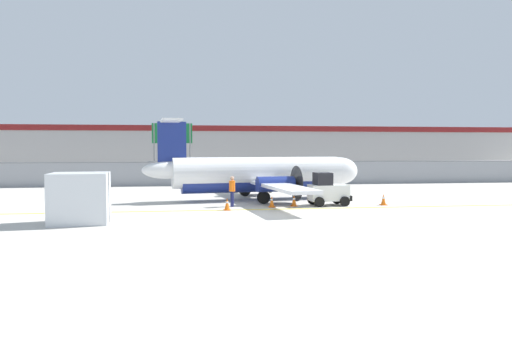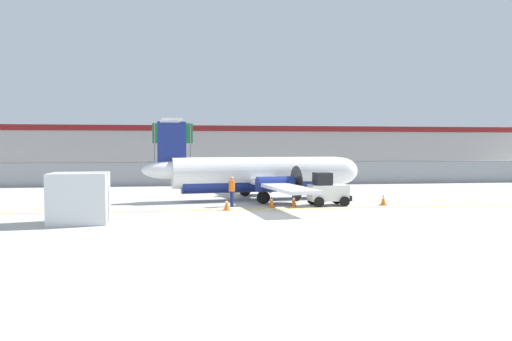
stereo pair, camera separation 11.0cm
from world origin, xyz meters
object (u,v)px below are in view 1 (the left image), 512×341
object	(u,v)px
commuter_airplane	(262,174)
parked_car_1	(157,168)
parked_car_3	(258,170)
parked_car_4	(298,167)
traffic_cone_near_left	(383,200)
traffic_cone_far_left	(294,201)
highway_sign	(172,138)
cargo_container	(80,198)
parked_car_5	(368,170)
traffic_cone_near_right	(227,204)
parked_car_0	(85,173)
baggage_tug	(328,190)
traffic_cone_far_right	(272,202)
parked_car_2	(208,167)
ground_crew_worker	(232,190)

from	to	relation	value
commuter_airplane	parked_car_1	size ratio (longest dim) A/B	3.65
parked_car_3	parked_car_4	bearing A→B (deg)	-130.94
traffic_cone_near_left	traffic_cone_far_left	distance (m)	5.21
commuter_airplane	highway_sign	distance (m)	14.91
cargo_container	parked_car_5	bearing A→B (deg)	42.90
parked_car_4	highway_sign	distance (m)	19.33
traffic_cone_near_right	parked_car_0	xyz separation A→B (m)	(-12.12, 21.27, 0.58)
baggage_tug	traffic_cone_near_right	size ratio (longest dim) A/B	3.75
traffic_cone_far_right	parked_car_4	world-z (taller)	parked_car_4
baggage_tug	parked_car_2	world-z (taller)	baggage_tug
baggage_tug	cargo_container	xyz separation A→B (m)	(-12.45, -4.54, 0.24)
parked_car_4	highway_sign	world-z (taller)	highway_sign
traffic_cone_near_right	parked_car_4	size ratio (longest dim) A/B	0.15
ground_crew_worker	parked_car_5	xyz separation A→B (m)	(16.12, 20.84, -0.06)
parked_car_1	highway_sign	bearing A→B (deg)	108.96
ground_crew_worker	parked_car_1	xyz separation A→B (m)	(-6.54, 29.11, -0.06)
ground_crew_worker	parked_car_3	bearing A→B (deg)	92.56
cargo_container	traffic_cone_near_left	bearing A→B (deg)	10.23
parked_car_2	parked_car_3	bearing A→B (deg)	-50.81
traffic_cone_near_right	highway_sign	distance (m)	18.79
parked_car_0	highway_sign	world-z (taller)	highway_sign
cargo_container	commuter_airplane	bearing A→B (deg)	36.12
parked_car_1	traffic_cone_near_right	bearing A→B (deg)	109.36
parked_car_1	highway_sign	xyz separation A→B (m)	(2.44, -12.58, 3.24)
traffic_cone_far_left	parked_car_3	world-z (taller)	parked_car_3
parked_car_1	parked_car_5	world-z (taller)	same
parked_car_1	parked_car_2	size ratio (longest dim) A/B	1.01
parked_car_1	parked_car_3	world-z (taller)	same
parked_car_3	traffic_cone_near_left	bearing A→B (deg)	102.67
traffic_cone_near_left	parked_car_4	xyz separation A→B (m)	(1.66, 29.48, 0.58)
traffic_cone_far_left	highway_sign	distance (m)	18.88
traffic_cone_near_left	parked_car_5	xyz separation A→B (m)	(7.45, 21.33, 0.58)
baggage_tug	traffic_cone_far_left	size ratio (longest dim) A/B	3.75
commuter_airplane	ground_crew_worker	size ratio (longest dim) A/B	9.45
cargo_container	parked_car_1	size ratio (longest dim) A/B	0.58
cargo_container	traffic_cone_near_left	distance (m)	16.27
baggage_tug	parked_car_2	xyz separation A→B (m)	(-5.94, 31.01, 0.04)
highway_sign	parked_car_3	bearing A→B (deg)	36.48
parked_car_0	highway_sign	xyz separation A→B (m)	(8.41, -3.26, 3.24)
traffic_cone_near_right	parked_car_2	xyz separation A→B (m)	(-0.12, 32.27, 0.58)
parked_car_0	parked_car_5	xyz separation A→B (m)	(28.63, 1.04, 0.00)
traffic_cone_near_right	parked_car_3	world-z (taller)	parked_car_3
traffic_cone_far_right	parked_car_2	distance (m)	31.51
cargo_container	parked_car_2	xyz separation A→B (m)	(6.51, 35.55, -0.21)
traffic_cone_far_left	parked_car_0	size ratio (longest dim) A/B	0.15
ground_crew_worker	traffic_cone_far_left	size ratio (longest dim) A/B	2.66
baggage_tug	parked_car_1	size ratio (longest dim) A/B	0.55
parked_car_4	parked_car_5	distance (m)	10.00
baggage_tug	parked_car_0	distance (m)	26.88
ground_crew_worker	parked_car_0	distance (m)	23.42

